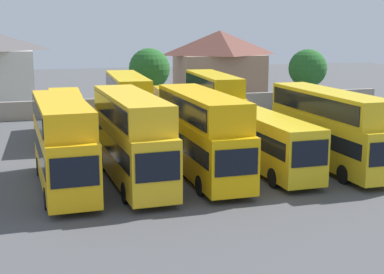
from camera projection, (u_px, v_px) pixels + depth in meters
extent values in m
plane|color=#4C4C4F|center=(144.00, 126.00, 50.08)|extent=(140.00, 140.00, 0.00)
cube|color=gray|center=(131.00, 106.00, 55.93)|extent=(56.00, 0.50, 1.80)
cube|color=#F4B112|center=(63.00, 155.00, 30.58)|extent=(2.84, 10.82, 3.15)
cube|color=black|center=(75.00, 172.00, 25.48)|extent=(2.23, 0.14, 1.42)
cube|color=black|center=(63.00, 148.00, 30.50)|extent=(2.86, 9.96, 0.99)
cube|color=#F4B112|center=(61.00, 113.00, 30.38)|extent=(2.78, 10.28, 1.41)
cube|color=black|center=(61.00, 113.00, 30.38)|extent=(2.85, 9.74, 0.99)
cylinder|color=black|center=(95.00, 194.00, 28.11)|extent=(0.33, 1.11, 1.10)
cylinder|color=black|center=(47.00, 199.00, 27.39)|extent=(0.33, 1.11, 1.10)
cylinder|color=black|center=(78.00, 164.00, 34.31)|extent=(0.33, 1.11, 1.10)
cylinder|color=black|center=(39.00, 167.00, 33.59)|extent=(0.33, 1.11, 1.10)
cube|color=yellow|center=(132.00, 150.00, 31.61)|extent=(2.82, 11.18, 3.18)
cube|color=black|center=(158.00, 167.00, 26.35)|extent=(2.18, 0.15, 1.43)
cube|color=black|center=(132.00, 144.00, 31.54)|extent=(2.83, 10.29, 1.00)
cube|color=yellow|center=(131.00, 108.00, 31.40)|extent=(2.75, 10.62, 1.56)
cube|color=black|center=(131.00, 108.00, 31.40)|extent=(2.83, 10.07, 1.10)
cylinder|color=black|center=(169.00, 189.00, 29.04)|extent=(0.33, 1.11, 1.10)
cylinder|color=black|center=(126.00, 193.00, 28.33)|extent=(0.33, 1.11, 1.10)
cylinder|color=black|center=(139.00, 159.00, 35.44)|extent=(0.33, 1.11, 1.10)
cylinder|color=black|center=(103.00, 162.00, 34.74)|extent=(0.33, 1.11, 1.10)
cube|color=#EEAF0A|center=(202.00, 147.00, 32.91)|extent=(2.60, 11.06, 3.02)
cube|color=black|center=(237.00, 163.00, 27.63)|extent=(2.27, 0.09, 1.36)
cube|color=black|center=(202.00, 141.00, 32.84)|extent=(2.64, 10.18, 0.95)
cube|color=#EEAF0A|center=(201.00, 107.00, 32.71)|extent=(2.55, 10.51, 1.65)
cube|color=black|center=(201.00, 107.00, 32.71)|extent=(2.64, 9.96, 1.16)
cylinder|color=black|center=(242.00, 182.00, 30.29)|extent=(0.30, 1.10, 1.10)
cylinder|color=black|center=(201.00, 186.00, 29.62)|extent=(0.30, 1.10, 1.10)
cylinder|color=black|center=(203.00, 154.00, 36.73)|extent=(0.30, 1.10, 1.10)
cylinder|color=black|center=(168.00, 157.00, 36.05)|extent=(0.30, 1.10, 1.10)
cube|color=yellow|center=(268.00, 141.00, 34.13)|extent=(2.55, 10.27, 3.12)
cube|color=black|center=(310.00, 154.00, 29.25)|extent=(2.12, 0.11, 1.40)
cube|color=black|center=(268.00, 135.00, 34.06)|extent=(2.58, 9.46, 0.98)
cylinder|color=black|center=(309.00, 175.00, 31.76)|extent=(0.32, 1.10, 1.10)
cylinder|color=black|center=(274.00, 178.00, 31.11)|extent=(0.32, 1.10, 1.10)
cylinder|color=black|center=(262.00, 151.00, 37.70)|extent=(0.32, 1.10, 1.10)
cylinder|color=black|center=(232.00, 153.00, 37.05)|extent=(0.32, 1.10, 1.10)
cube|color=gold|center=(329.00, 139.00, 35.30)|extent=(2.53, 11.71, 2.92)
cube|color=black|center=(329.00, 134.00, 35.23)|extent=(2.57, 10.77, 0.92)
cube|color=gold|center=(328.00, 103.00, 35.13)|extent=(2.48, 11.12, 1.59)
cube|color=black|center=(328.00, 103.00, 35.13)|extent=(2.56, 10.54, 1.11)
cylinder|color=black|center=(378.00, 171.00, 32.48)|extent=(0.31, 1.10, 1.10)
cylinder|color=black|center=(344.00, 174.00, 31.84)|extent=(0.31, 1.10, 1.10)
cylinder|color=black|center=(315.00, 146.00, 39.27)|extent=(0.31, 1.10, 1.10)
cylinder|color=black|center=(286.00, 148.00, 38.62)|extent=(0.31, 1.10, 1.10)
cube|color=#F0B80B|center=(66.00, 115.00, 44.27)|extent=(2.97, 11.04, 3.15)
cube|color=black|center=(68.00, 121.00, 38.98)|extent=(2.22, 0.17, 1.42)
cube|color=black|center=(66.00, 110.00, 44.20)|extent=(2.98, 10.17, 0.99)
cylinder|color=black|center=(84.00, 139.00, 41.60)|extent=(0.35, 1.11, 1.10)
cylinder|color=black|center=(52.00, 141.00, 41.04)|extent=(0.35, 1.11, 1.10)
cylinder|color=black|center=(79.00, 124.00, 48.05)|extent=(0.35, 1.11, 1.10)
cylinder|color=black|center=(52.00, 125.00, 47.49)|extent=(0.35, 1.11, 1.10)
cube|color=#E3B710|center=(128.00, 112.00, 45.81)|extent=(3.09, 11.33, 3.10)
cube|color=black|center=(138.00, 118.00, 40.38)|extent=(2.22, 0.19, 1.40)
cube|color=black|center=(128.00, 107.00, 45.74)|extent=(3.08, 10.44, 0.98)
cube|color=#E3B710|center=(127.00, 84.00, 45.63)|extent=(3.01, 10.77, 1.44)
cube|color=black|center=(127.00, 84.00, 45.63)|extent=(3.07, 10.21, 1.00)
cylinder|color=black|center=(149.00, 135.00, 43.04)|extent=(0.36, 1.11, 1.10)
cylinder|color=black|center=(119.00, 137.00, 42.50)|extent=(0.36, 1.11, 1.10)
cylinder|color=black|center=(137.00, 121.00, 49.66)|extent=(0.36, 1.11, 1.10)
cylinder|color=black|center=(110.00, 122.00, 49.12)|extent=(0.36, 1.11, 1.10)
cube|color=gold|center=(177.00, 110.00, 47.13)|extent=(3.38, 11.03, 3.03)
cube|color=black|center=(191.00, 116.00, 41.84)|extent=(2.24, 0.25, 1.36)
cube|color=black|center=(177.00, 106.00, 47.06)|extent=(3.35, 10.17, 0.96)
cylinder|color=black|center=(200.00, 132.00, 44.41)|extent=(0.38, 1.12, 1.10)
cylinder|color=black|center=(171.00, 133.00, 43.92)|extent=(0.38, 1.12, 1.10)
cylinder|color=black|center=(183.00, 118.00, 50.87)|extent=(0.38, 1.12, 1.10)
cylinder|color=black|center=(158.00, 119.00, 50.38)|extent=(0.38, 1.12, 1.10)
cube|color=gold|center=(214.00, 109.00, 47.96)|extent=(3.22, 11.05, 2.92)
cube|color=black|center=(232.00, 115.00, 42.67)|extent=(2.23, 0.22, 1.31)
cube|color=black|center=(214.00, 105.00, 47.90)|extent=(3.20, 10.18, 0.92)
cube|color=gold|center=(213.00, 83.00, 47.79)|extent=(3.13, 10.50, 1.52)
cube|color=black|center=(213.00, 83.00, 47.79)|extent=(3.19, 9.96, 1.07)
cylinder|color=black|center=(238.00, 130.00, 45.24)|extent=(0.37, 1.12, 1.10)
cylinder|color=black|center=(211.00, 131.00, 44.73)|extent=(0.37, 1.12, 1.10)
cylinder|color=black|center=(216.00, 117.00, 51.70)|extent=(0.37, 1.12, 1.10)
cylinder|color=black|center=(192.00, 118.00, 51.19)|extent=(0.37, 1.12, 1.10)
cube|color=#9E7A60|center=(219.00, 77.00, 67.93)|extent=(10.00, 6.60, 5.38)
pyramid|color=brown|center=(220.00, 43.00, 67.11)|extent=(10.50, 6.93, 2.90)
cylinder|color=brown|center=(307.00, 96.00, 59.11)|extent=(0.59, 0.59, 3.05)
sphere|color=#235B23|center=(308.00, 68.00, 58.54)|extent=(4.01, 4.01, 4.01)
cylinder|color=brown|center=(150.00, 97.00, 58.87)|extent=(0.55, 0.55, 2.92)
sphere|color=#235B23|center=(149.00, 69.00, 58.28)|extent=(4.30, 4.30, 4.30)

